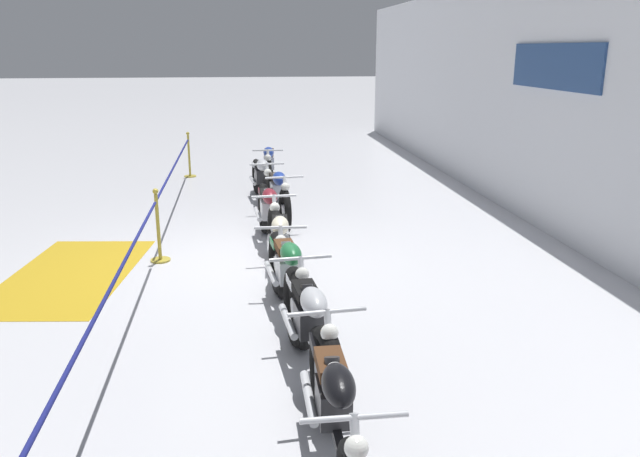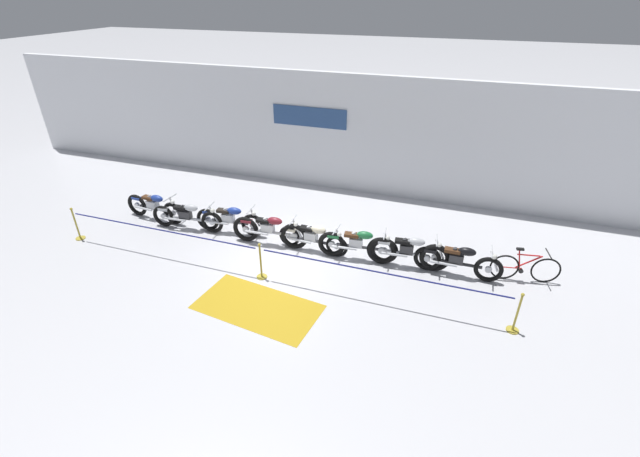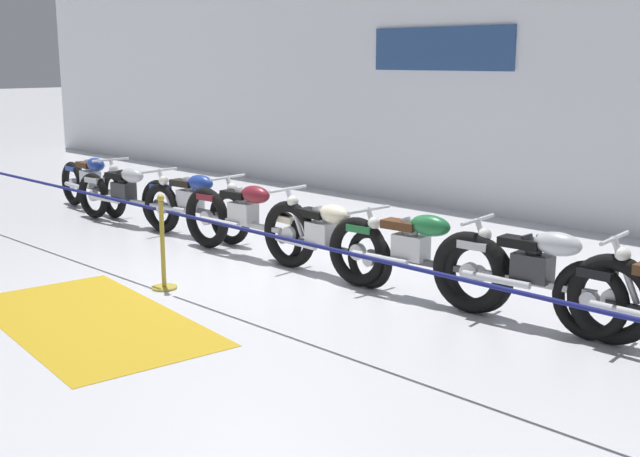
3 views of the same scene
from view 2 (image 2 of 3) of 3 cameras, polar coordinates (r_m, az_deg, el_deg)
name	(u,v)px [view 2 (image 2 of 3)]	position (r m, az deg, el deg)	size (l,w,h in m)	color
ground_plane	(282,256)	(12.31, -5.04, -3.67)	(120.00, 120.00, 0.00)	silver
back_wall	(336,133)	(15.79, 2.17, 12.59)	(28.00, 0.29, 4.20)	white
motorcycle_blue_0	(154,207)	(14.94, -21.20, 2.74)	(2.25, 0.62, 0.95)	black
motorcycle_silver_1	(187,216)	(13.98, -17.28, 1.57)	(2.41, 0.62, 0.94)	black
motorcycle_blue_2	(230,220)	(13.43, -11.91, 1.18)	(2.25, 0.62, 0.95)	black
motorcycle_maroon_3	(270,230)	(12.62, -6.72, -0.24)	(2.34, 0.62, 0.98)	black
motorcycle_cream_4	(313,237)	(12.25, -0.95, -1.19)	(2.14, 0.62, 0.91)	black
motorcycle_green_5	(358,245)	(11.91, 5.08, -2.19)	(2.26, 0.62, 0.97)	black
motorcycle_silver_6	(408,252)	(11.79, 11.70, -3.07)	(2.25, 0.62, 0.99)	black
motorcycle_black_7	(458,261)	(11.79, 17.95, -4.11)	(2.29, 0.62, 0.94)	black
bicycle	(525,268)	(12.28, 25.65, -4.77)	(1.74, 0.49, 0.97)	black
stanchion_far_left	(211,244)	(11.75, -14.32, -1.98)	(12.34, 0.28, 1.05)	gold
stanchion_mid_left	(261,266)	(11.32, -7.87, -4.98)	(0.28, 0.28, 1.05)	gold
stanchion_mid_right	(516,318)	(10.56, 24.65, -10.83)	(0.28, 0.28, 1.05)	gold
floor_banner	(258,307)	(10.58, -8.33, -10.29)	(2.99, 1.54, 0.01)	#B78E19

